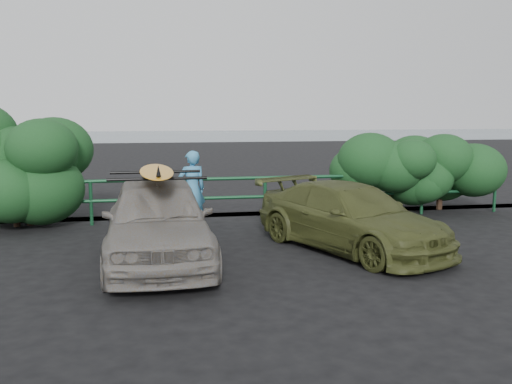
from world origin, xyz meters
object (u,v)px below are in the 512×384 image
olive_vehicle (351,217)px  man (192,189)px  guardrail (223,199)px  sedan (158,220)px  surfboard (156,171)px

olive_vehicle → man: bearing=111.7°
guardrail → olive_vehicle: 3.79m
guardrail → olive_vehicle: olive_vehicle is taller
sedan → olive_vehicle: size_ratio=1.03×
olive_vehicle → surfboard: 3.67m
guardrail → sedan: size_ratio=3.23×
sedan → man: (0.78, 3.00, 0.11)m
surfboard → guardrail: bearing=65.3°
man → sedan: bearing=61.2°
guardrail → sedan: bearing=-113.4°
olive_vehicle → surfboard: size_ratio=1.59×
sedan → surfboard: (-0.00, 0.00, 0.83)m
olive_vehicle → man: 3.84m
guardrail → surfboard: (-1.54, -3.57, 1.05)m
guardrail → surfboard: bearing=-113.4°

